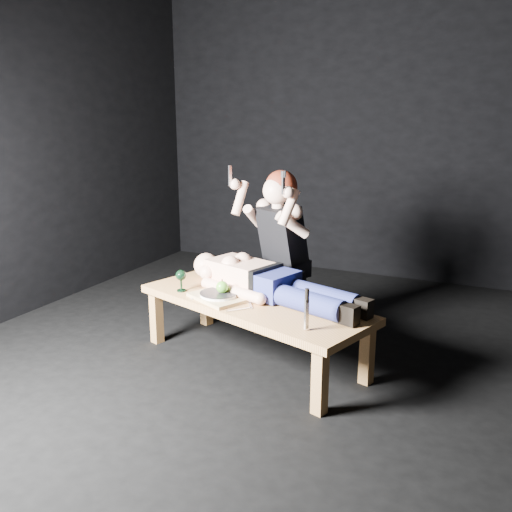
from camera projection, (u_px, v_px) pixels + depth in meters
name	position (u px, v px, depth m)	size (l,w,h in m)	color
ground	(292.00, 368.00, 3.73)	(5.00, 5.00, 0.00)	black
back_wall	(385.00, 133.00, 5.55)	(5.00, 5.00, 0.00)	black
table	(253.00, 331.00, 3.79)	(1.69, 0.63, 0.45)	#B98749
lying_man	(272.00, 280.00, 3.78)	(1.58, 0.48, 0.25)	beige
kneeling_woman	(290.00, 252.00, 4.16)	(0.71, 0.79, 1.33)	black
serving_tray	(219.00, 297.00, 3.76)	(0.39, 0.28, 0.02)	tan
plate	(219.00, 294.00, 3.76)	(0.26, 0.26, 0.02)	white
apple	(222.00, 287.00, 3.74)	(0.08, 0.08, 0.08)	green
goblet	(181.00, 281.00, 3.91)	(0.08, 0.08, 0.16)	black
fork_flat	(198.00, 295.00, 3.83)	(0.02, 0.18, 0.01)	#B2B2B7
knife_flat	(239.00, 310.00, 3.55)	(0.02, 0.18, 0.01)	#B2B2B7
spoon_flat	(250.00, 304.00, 3.65)	(0.02, 0.18, 0.01)	#B2B2B7
carving_knife	(307.00, 310.00, 3.18)	(0.03, 0.04, 0.26)	#B2B2B7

